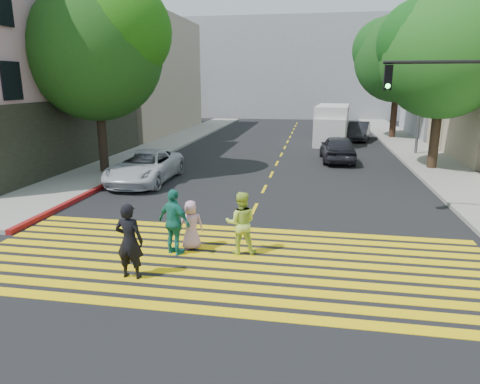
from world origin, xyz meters
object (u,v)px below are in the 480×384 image
(tree_right_near, at_px, (447,49))
(pedestrian_extra, at_px, (174,222))
(tree_right_far, at_px, (401,53))
(traffic_signal, at_px, (468,115))
(white_sedan, at_px, (145,167))
(pedestrian_man, at_px, (129,241))
(tree_left, at_px, (97,46))
(pedestrian_child, at_px, (191,225))
(pedestrian_woman, at_px, (241,223))
(silver_car, at_px, (334,126))
(dark_car_parked, at_px, (358,131))
(dark_car_near, at_px, (338,148))
(white_van, at_px, (332,126))

(tree_right_near, bearing_deg, pedestrian_extra, -126.66)
(tree_right_far, height_order, traffic_signal, tree_right_far)
(white_sedan, bearing_deg, pedestrian_extra, -63.73)
(pedestrian_man, xyz_separation_m, pedestrian_extra, (0.56, 1.55, -0.02))
(tree_left, height_order, pedestrian_child, tree_left)
(tree_right_far, xyz_separation_m, white_sedan, (-13.75, -17.91, -5.86))
(pedestrian_woman, relative_size, pedestrian_child, 1.25)
(traffic_signal, bearing_deg, pedestrian_woman, -149.00)
(silver_car, bearing_deg, dark_car_parked, 113.86)
(tree_left, distance_m, dark_car_near, 13.79)
(tree_right_near, bearing_deg, silver_car, 106.90)
(tree_right_far, distance_m, pedestrian_woman, 27.21)
(pedestrian_woman, relative_size, traffic_signal, 0.31)
(dark_car_parked, bearing_deg, tree_right_far, 36.37)
(tree_right_far, xyz_separation_m, white_van, (-5.01, -3.64, -5.25))
(silver_car, bearing_deg, pedestrian_woman, 80.65)
(tree_left, height_order, white_sedan, tree_left)
(pedestrian_child, xyz_separation_m, pedestrian_extra, (-0.31, -0.47, 0.21))
(tree_left, relative_size, pedestrian_man, 4.97)
(tree_right_near, bearing_deg, pedestrian_woman, -122.22)
(pedestrian_extra, bearing_deg, pedestrian_child, -98.83)
(tree_right_far, relative_size, pedestrian_extra, 5.47)
(dark_car_near, bearing_deg, silver_car, -94.70)
(pedestrian_man, bearing_deg, silver_car, -99.12)
(tree_left, height_order, tree_right_far, tree_right_far)
(silver_car, bearing_deg, pedestrian_man, 76.77)
(tree_right_far, bearing_deg, silver_car, 155.60)
(silver_car, distance_m, white_van, 5.77)
(silver_car, distance_m, dark_car_parked, 3.91)
(white_van, bearing_deg, white_sedan, -116.30)
(tree_left, distance_m, white_van, 17.80)
(dark_car_parked, bearing_deg, tree_right_near, -66.32)
(white_sedan, height_order, silver_car, silver_car)
(pedestrian_man, distance_m, pedestrian_woman, 2.98)
(tree_right_far, height_order, pedestrian_man, tree_right_far)
(silver_car, bearing_deg, pedestrian_child, 77.76)
(tree_right_far, bearing_deg, dark_car_near, -113.83)
(white_van, bearing_deg, pedestrian_extra, -96.85)
(dark_car_near, bearing_deg, dark_car_parked, -105.24)
(tree_left, relative_size, pedestrian_woman, 5.32)
(tree_right_far, bearing_deg, tree_right_near, -90.30)
(pedestrian_child, xyz_separation_m, white_van, (4.40, 21.63, 0.64))
(tree_right_far, relative_size, silver_car, 1.96)
(pedestrian_extra, bearing_deg, tree_left, -29.29)
(traffic_signal, bearing_deg, pedestrian_child, -154.17)
(tree_left, bearing_deg, white_sedan, -28.33)
(tree_right_far, height_order, dark_car_parked, tree_right_far)
(pedestrian_extra, relative_size, white_sedan, 0.35)
(pedestrian_woman, bearing_deg, traffic_signal, -159.52)
(white_van, relative_size, traffic_signal, 1.12)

